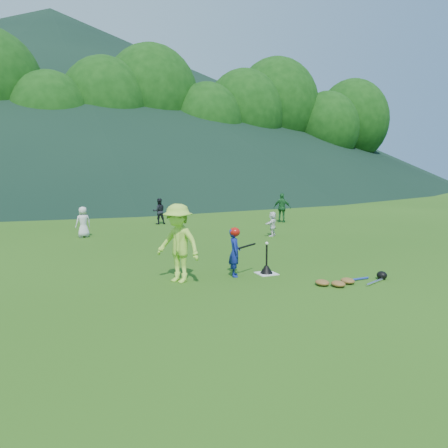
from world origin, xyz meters
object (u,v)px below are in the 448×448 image
object	(u,v)px
batting_tee	(266,269)
fielder_d	(272,224)
home_plate	(266,273)
equipment_pile	(348,281)
batter_child	(235,253)
fielder_a	(83,222)
fielder_c	(282,208)
adult_coach	(178,243)
fielder_b	(159,211)

from	to	relation	value
batting_tee	fielder_d	bearing A→B (deg)	58.52
home_plate	fielder_d	size ratio (longest dim) A/B	0.50
fielder_d	equipment_pile	distance (m)	6.70
batter_child	home_plate	bearing A→B (deg)	-78.35
equipment_pile	fielder_a	bearing A→B (deg)	117.01
batter_child	fielder_c	size ratio (longest dim) A/B	0.84
fielder_a	fielder_c	distance (m)	8.85
equipment_pile	adult_coach	bearing A→B (deg)	153.62
adult_coach	fielder_b	xyz separation A→B (m)	(2.26, 9.77, -0.29)
fielder_c	batting_tee	bearing A→B (deg)	94.46
fielder_a	fielder_d	distance (m)	6.88
adult_coach	fielder_b	world-z (taller)	adult_coach
batting_tee	equipment_pile	bearing A→B (deg)	-51.23
batter_child	fielder_a	size ratio (longest dim) A/B	1.01
fielder_a	fielder_d	bearing A→B (deg)	144.59
batting_tee	equipment_pile	distance (m)	1.91
fielder_c	batting_tee	distance (m)	9.90
equipment_pile	fielder_b	bearing A→B (deg)	95.36
fielder_d	batting_tee	distance (m)	5.81
fielder_c	equipment_pile	bearing A→B (deg)	104.32
adult_coach	equipment_pile	xyz separation A→B (m)	(3.33, -1.65, -0.80)
adult_coach	batter_child	bearing A→B (deg)	55.02
batter_child	fielder_a	bearing A→B (deg)	39.24
equipment_pile	home_plate	bearing A→B (deg)	128.77
home_plate	fielder_d	bearing A→B (deg)	58.52
adult_coach	fielder_c	distance (m)	11.09
home_plate	fielder_b	bearing A→B (deg)	89.28
home_plate	batter_child	distance (m)	0.97
batter_child	fielder_a	xyz separation A→B (m)	(-2.58, 7.35, -0.00)
adult_coach	fielder_c	xyz separation A→B (m)	(7.58, 8.08, -0.20)
batter_child	fielder_c	world-z (taller)	fielder_c
fielder_d	equipment_pile	xyz separation A→B (m)	(-1.83, -6.44, -0.38)
adult_coach	fielder_d	bearing A→B (deg)	99.85
fielder_b	equipment_pile	world-z (taller)	fielder_b
fielder_b	fielder_c	bearing A→B (deg)	167.94
fielder_c	fielder_d	distance (m)	4.10
fielder_c	equipment_pile	world-z (taller)	fielder_c
fielder_a	batting_tee	bearing A→B (deg)	100.37
fielder_a	equipment_pile	distance (m)	10.06
batter_child	fielder_a	world-z (taller)	batter_child
fielder_b	home_plate	bearing A→B (deg)	94.79
fielder_a	fielder_d	size ratio (longest dim) A/B	1.23
fielder_c	batting_tee	size ratio (longest dim) A/B	1.96
adult_coach	fielder_d	size ratio (longest dim) A/B	1.92
fielder_b	equipment_pile	size ratio (longest dim) A/B	0.64
adult_coach	batting_tee	bearing A→B (deg)	52.71
fielder_b	fielder_c	xyz separation A→B (m)	(5.33, -1.69, 0.09)
batter_child	fielder_c	bearing A→B (deg)	-17.60
fielder_d	batting_tee	xyz separation A→B (m)	(-3.03, -4.95, -0.32)
home_plate	adult_coach	size ratio (longest dim) A/B	0.26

